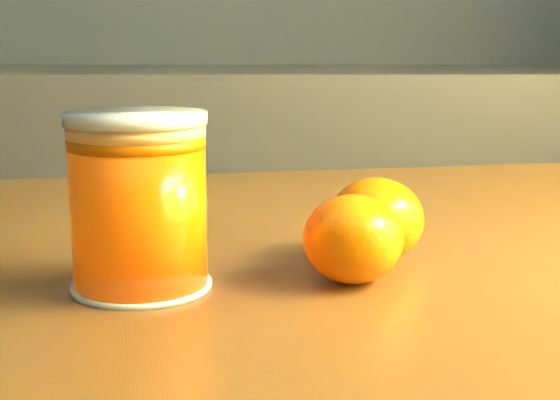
{
  "coord_description": "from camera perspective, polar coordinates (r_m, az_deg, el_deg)",
  "views": [
    {
      "loc": [
        0.84,
        -0.28,
        0.96
      ],
      "look_at": [
        0.84,
        0.21,
        0.86
      ],
      "focal_mm": 50.0,
      "sensor_mm": 36.0,
      "label": 1
    }
  ],
  "objects": [
    {
      "name": "table",
      "position": [
        0.63,
        4.38,
        -12.97
      ],
      "size": [
        1.19,
        0.93,
        0.8
      ],
      "rotation": [
        0.0,
        0.0,
        0.18
      ],
      "color": "brown",
      "rests_on": "ground"
    },
    {
      "name": "juice_glass",
      "position": [
        0.5,
        -10.28,
        -0.2
      ],
      "size": [
        0.09,
        0.09,
        0.11
      ],
      "rotation": [
        0.0,
        0.0,
        -0.31
      ],
      "color": "#FF5605",
      "rests_on": "table"
    },
    {
      "name": "orange_front",
      "position": [
        0.57,
        7.04,
        -1.42
      ],
      "size": [
        0.09,
        0.09,
        0.06
      ],
      "primitive_type": "ellipsoid",
      "rotation": [
        0.0,
        0.0,
        -0.37
      ],
      "color": "orange",
      "rests_on": "table"
    },
    {
      "name": "orange_back",
      "position": [
        0.51,
        5.36,
        -2.86
      ],
      "size": [
        0.08,
        0.08,
        0.06
      ],
      "primitive_type": "ellipsoid",
      "rotation": [
        0.0,
        0.0,
        0.18
      ],
      "color": "orange",
      "rests_on": "table"
    }
  ]
}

